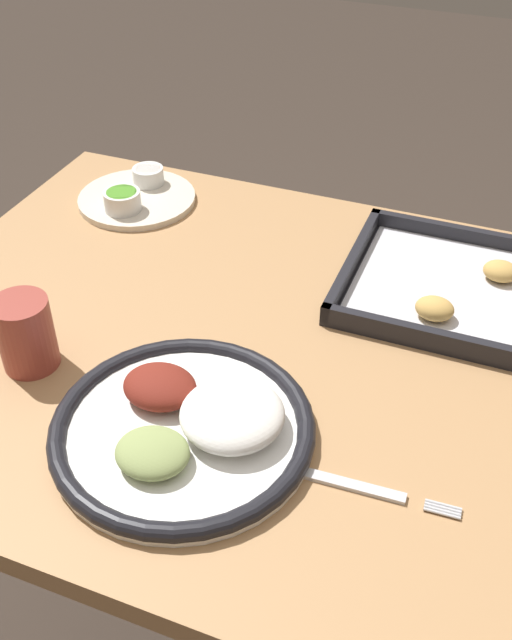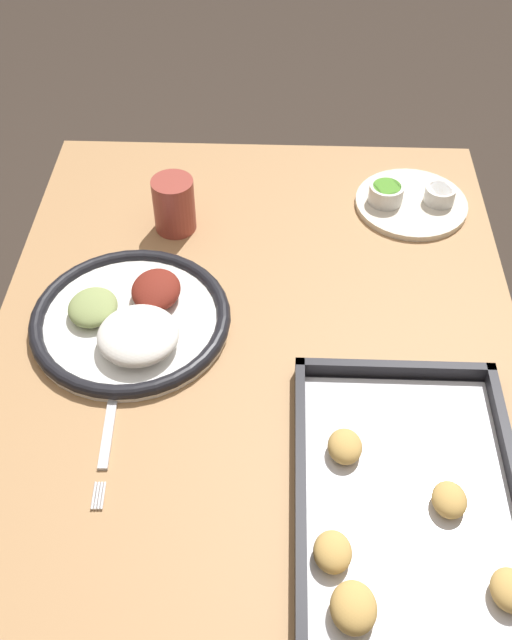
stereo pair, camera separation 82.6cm
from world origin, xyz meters
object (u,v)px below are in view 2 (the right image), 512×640
dinner_plate (132,319)px  drinking_cup (174,205)px  fork (109,427)px  saucer_plate (410,200)px  baking_tray (405,510)px

dinner_plate → drinking_cup: bearing=170.4°
fork → saucer_plate: size_ratio=1.11×
dinner_plate → baking_tray: dinner_plate is taller
dinner_plate → saucer_plate: 0.50m
dinner_plate → saucer_plate: (-0.29, 0.41, -0.00)m
saucer_plate → drinking_cup: drinking_cup is taller
baking_tray → drinking_cup: size_ratio=4.36×
fork → baking_tray: baking_tray is taller
dinner_plate → fork: bearing=-1.2°
dinner_plate → baking_tray: bearing=51.4°
fork → drinking_cup: 0.40m
drinking_cup → dinner_plate: bearing=-9.6°
fork → baking_tray: (0.11, 0.35, 0.01)m
fork → saucer_plate: 0.62m
fork → baking_tray: 0.37m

